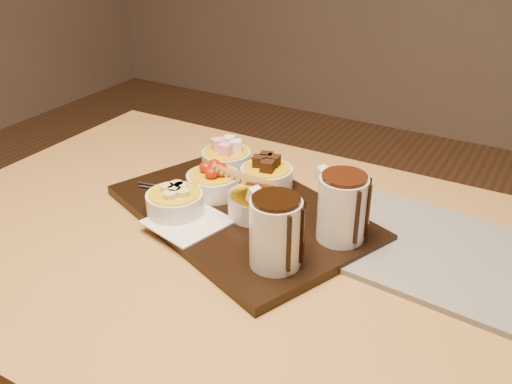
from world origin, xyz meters
The scene contains 12 objects.
dining_table centered at (0.00, 0.00, 0.65)m, with size 1.20×0.80×0.75m.
serving_board centered at (-0.06, 0.07, 0.76)m, with size 0.46×0.30×0.02m, color black.
napkin centered at (-0.11, -0.02, 0.77)m, with size 0.12×0.12×0.00m, color white.
bowl_marshmallows centered at (-0.17, 0.19, 0.79)m, with size 0.10×0.10×0.04m, color silver.
bowl_cake centered at (-0.06, 0.17, 0.79)m, with size 0.10×0.10×0.04m, color silver.
bowl_strawberries centered at (-0.13, 0.09, 0.79)m, with size 0.10×0.10×0.04m, color silver.
bowl_biscotti centered at (-0.03, 0.07, 0.79)m, with size 0.10×0.10×0.04m, color silver.
bowl_bananas centered at (-0.15, 0.00, 0.79)m, with size 0.10×0.10×0.04m, color silver.
pitcher_dark_chocolate centered at (0.07, -0.05, 0.82)m, with size 0.08×0.08×0.11m, color silver.
pitcher_milk_chocolate centered at (0.13, 0.07, 0.82)m, with size 0.08×0.08×0.11m, color silver.
fondue_skewers centered at (-0.15, 0.07, 0.77)m, with size 0.26×0.03×0.01m, color silver, non-canonical shape.
newspaper centered at (0.26, 0.13, 0.76)m, with size 0.34×0.27×0.01m, color beige.
Camera 1 is at (0.41, -0.68, 1.27)m, focal length 40.00 mm.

